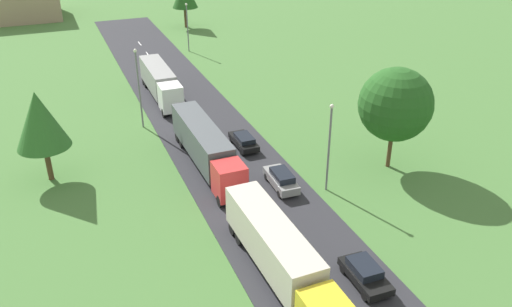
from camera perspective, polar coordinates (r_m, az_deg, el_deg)
road at (r=43.84m, az=0.68°, el=-5.52°), size 10.00×140.00×0.06m
lane_marking_centre at (r=39.76m, az=3.76°, el=-9.44°), size 0.16×117.27×0.01m
truck_lead at (r=35.29m, az=2.51°, el=-10.61°), size 2.75×13.93×3.67m
truck_second at (r=48.61m, az=-5.45°, el=0.84°), size 2.61×14.74×3.77m
truck_third at (r=65.54m, az=-10.28°, el=7.64°), size 2.55×13.02×3.65m
car_second at (r=36.45m, az=11.67°, el=-12.54°), size 2.00×4.19×1.43m
car_third at (r=45.76m, az=2.75°, el=-2.77°), size 1.89×4.61×1.59m
car_fourth at (r=52.61m, az=-1.32°, el=1.38°), size 1.78×4.39×1.35m
lamppost_second at (r=44.19m, az=7.90°, el=1.08°), size 0.36×0.36×7.95m
lamppost_third at (r=56.98m, az=-12.52°, el=7.23°), size 0.36×0.36×8.66m
lamppost_fourth at (r=83.79m, az=-7.40°, el=13.61°), size 0.36×0.36×7.37m
tree_birch at (r=48.49m, az=14.81°, el=5.13°), size 6.63×6.63×9.54m
tree_maple at (r=48.48m, az=-22.29°, el=3.35°), size 4.57×4.57×8.31m
distant_building at (r=114.66m, az=-24.15°, el=14.80°), size 14.13×13.32×6.48m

